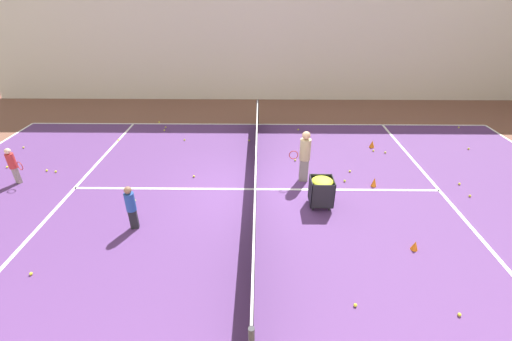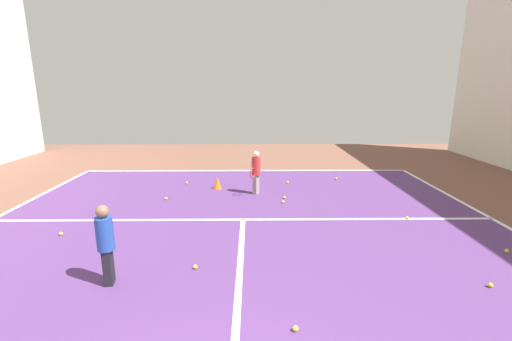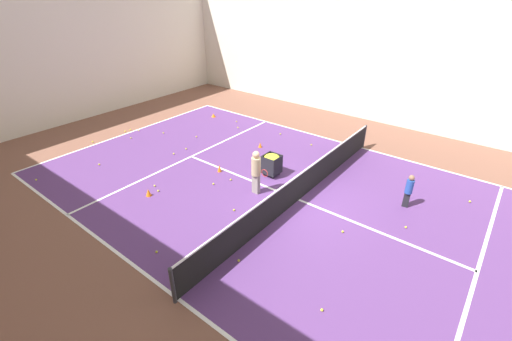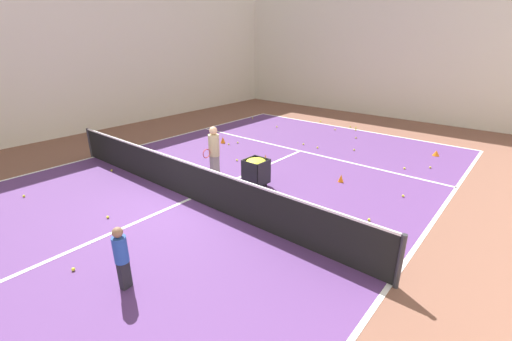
% 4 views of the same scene
% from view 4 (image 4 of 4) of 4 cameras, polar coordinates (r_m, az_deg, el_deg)
% --- Properties ---
extents(ground_plane, '(31.72, 31.72, 0.00)m').
position_cam_4_polar(ground_plane, '(9.65, -10.88, -4.67)').
color(ground_plane, brown).
extents(court_playing_area, '(11.00, 20.20, 0.00)m').
position_cam_4_polar(court_playing_area, '(9.65, -10.88, -4.66)').
color(court_playing_area, '#563370').
rests_on(court_playing_area, ground).
extents(line_baseline_far, '(11.00, 0.10, 0.00)m').
position_cam_4_polar(line_baseline_far, '(17.43, 15.56, 6.72)').
color(line_baseline_far, white).
rests_on(line_baseline_far, ground).
extents(line_sideline_left, '(0.10, 20.20, 0.00)m').
position_cam_4_polar(line_sideline_left, '(14.09, -25.42, 2.02)').
color(line_sideline_left, white).
rests_on(line_sideline_left, ground).
extents(line_sideline_right, '(0.10, 20.20, 0.00)m').
position_cam_4_polar(line_sideline_right, '(6.93, 21.39, -17.27)').
color(line_sideline_right, white).
rests_on(line_sideline_right, ground).
extents(line_service_far, '(11.00, 0.10, 0.00)m').
position_cam_4_polar(line_service_far, '(13.55, 7.37, 3.26)').
color(line_service_far, white).
rests_on(line_service_far, ground).
extents(line_centre_service, '(0.10, 11.11, 0.00)m').
position_cam_4_polar(line_centre_service, '(9.64, -10.88, -4.64)').
color(line_centre_service, white).
rests_on(line_centre_service, ground).
extents(hall_enclosure_left, '(0.15, 28.02, 7.34)m').
position_cam_4_polar(hall_enclosure_left, '(17.05, -33.34, 16.36)').
color(hall_enclosure_left, silver).
rests_on(hall_enclosure_left, ground).
extents(hall_enclosure_far, '(18.52, 0.15, 7.34)m').
position_cam_4_polar(hall_enclosure_far, '(20.50, 21.41, 18.57)').
color(hall_enclosure_far, silver).
rests_on(hall_enclosure_far, ground).
extents(tennis_net, '(11.30, 0.10, 1.09)m').
position_cam_4_polar(tennis_net, '(9.42, -11.11, -1.59)').
color(tennis_net, '#2D2D33').
rests_on(tennis_net, ground).
extents(coach_at_net, '(0.34, 0.66, 1.67)m').
position_cam_4_polar(coach_at_net, '(10.58, -7.03, 3.52)').
color(coach_at_net, gray).
rests_on(coach_at_net, ground).
extents(child_midcourt, '(0.28, 0.28, 1.22)m').
position_cam_4_polar(child_midcourt, '(6.45, -21.57, -12.82)').
color(child_midcourt, black).
rests_on(child_midcourt, ground).
extents(ball_cart, '(0.62, 0.63, 0.88)m').
position_cam_4_polar(ball_cart, '(10.00, 0.00, 0.59)').
color(ball_cart, black).
rests_on(ball_cart, ground).
extents(training_cone_0, '(0.25, 0.25, 0.20)m').
position_cam_4_polar(training_cone_0, '(14.54, 27.83, 2.58)').
color(training_cone_0, orange).
rests_on(training_cone_0, ground).
extents(training_cone_2, '(0.20, 0.20, 0.27)m').
position_cam_4_polar(training_cone_2, '(14.51, -5.54, 5.11)').
color(training_cone_2, orange).
rests_on(training_cone_2, ground).
extents(training_cone_3, '(0.17, 0.17, 0.30)m').
position_cam_4_polar(training_cone_3, '(12.13, 1.57, 2.00)').
color(training_cone_3, orange).
rests_on(training_cone_3, ground).
extents(training_cone_4, '(0.17, 0.17, 0.24)m').
position_cam_4_polar(training_cone_4, '(10.83, 13.98, -1.26)').
color(training_cone_4, orange).
rests_on(training_cone_4, ground).
extents(tennis_ball_0, '(0.07, 0.07, 0.07)m').
position_cam_4_polar(tennis_ball_0, '(13.06, 27.04, 0.47)').
color(tennis_ball_0, yellow).
rests_on(tennis_ball_0, ground).
extents(tennis_ball_1, '(0.07, 0.07, 0.07)m').
position_cam_4_polar(tennis_ball_1, '(14.25, -4.57, 4.41)').
color(tennis_ball_1, yellow).
rests_on(tennis_ball_1, ground).
extents(tennis_ball_2, '(0.07, 0.07, 0.07)m').
position_cam_4_polar(tennis_ball_2, '(17.08, 3.49, 7.29)').
color(tennis_ball_2, yellow).
rests_on(tennis_ball_2, ground).
extents(tennis_ball_3, '(0.07, 0.07, 0.07)m').
position_cam_4_polar(tennis_ball_3, '(15.76, 16.33, 5.27)').
color(tennis_ball_3, yellow).
rests_on(tennis_ball_3, ground).
extents(tennis_ball_7, '(0.07, 0.07, 0.07)m').
position_cam_4_polar(tennis_ball_7, '(11.79, -11.83, 0.36)').
color(tennis_ball_7, yellow).
rests_on(tennis_ball_7, ground).
extents(tennis_ball_8, '(0.07, 0.07, 0.07)m').
position_cam_4_polar(tennis_ball_8, '(14.43, -3.07, 4.67)').
color(tennis_ball_8, yellow).
rests_on(tennis_ball_8, ground).
extents(tennis_ball_10, '(0.07, 0.07, 0.07)m').
position_cam_4_polar(tennis_ball_10, '(12.34, -3.21, 1.75)').
color(tennis_ball_10, yellow).
rests_on(tennis_ball_10, ground).
extents(tennis_ball_11, '(0.07, 0.07, 0.07)m').
position_cam_4_polar(tennis_ball_11, '(14.26, -17.98, 3.42)').
color(tennis_ball_11, yellow).
rests_on(tennis_ball_11, ground).
extents(tennis_ball_12, '(0.07, 0.07, 0.07)m').
position_cam_4_polar(tennis_ball_12, '(17.70, 15.43, 7.06)').
color(tennis_ball_12, yellow).
rests_on(tennis_ball_12, ground).
extents(tennis_ball_13, '(0.07, 0.07, 0.07)m').
position_cam_4_polar(tennis_ball_13, '(18.51, 10.70, 8.06)').
color(tennis_ball_13, yellow).
rests_on(tennis_ball_13, ground).
extents(tennis_ball_14, '(0.07, 0.07, 0.07)m').
position_cam_4_polar(tennis_ball_14, '(16.98, 13.04, 6.69)').
color(tennis_ball_14, yellow).
rests_on(tennis_ball_14, ground).
extents(tennis_ball_15, '(0.07, 0.07, 0.07)m').
position_cam_4_polar(tennis_ball_15, '(14.34, 7.91, 4.38)').
color(tennis_ball_15, yellow).
rests_on(tennis_ball_15, ground).
extents(tennis_ball_17, '(0.07, 0.07, 0.07)m').
position_cam_4_polar(tennis_ball_17, '(14.01, 16.04, 3.33)').
color(tennis_ball_17, yellow).
rests_on(tennis_ball_17, ground).
extents(tennis_ball_18, '(0.07, 0.07, 0.07)m').
position_cam_4_polar(tennis_ball_18, '(12.33, -22.92, 0.01)').
color(tennis_ball_18, yellow).
rests_on(tennis_ball_18, ground).
extents(tennis_ball_20, '(0.07, 0.07, 0.07)m').
position_cam_4_polar(tennis_ball_20, '(8.81, 18.31, -7.79)').
color(tennis_ball_20, yellow).
rests_on(tennis_ball_20, ground).
extents(tennis_ball_23, '(0.07, 0.07, 0.07)m').
position_cam_4_polar(tennis_ball_23, '(18.96, -0.57, 8.74)').
color(tennis_ball_23, yellow).
rests_on(tennis_ball_23, ground).
extents(tennis_ball_24, '(0.07, 0.07, 0.07)m').
position_cam_4_polar(tennis_ball_24, '(7.63, -28.17, -14.31)').
color(tennis_ball_24, yellow).
rests_on(tennis_ball_24, ground).
extents(tennis_ball_25, '(0.07, 0.07, 0.07)m').
position_cam_4_polar(tennis_ball_25, '(13.97, 10.20, 3.79)').
color(tennis_ball_25, yellow).
rests_on(tennis_ball_25, ground).
extents(tennis_ball_26, '(0.07, 0.07, 0.07)m').
position_cam_4_polar(tennis_ball_26, '(11.54, -34.23, -3.54)').
color(tennis_ball_26, yellow).
rests_on(tennis_ball_26, ground).
extents(tennis_ball_27, '(0.07, 0.07, 0.07)m').
position_cam_4_polar(tennis_ball_27, '(12.59, 23.51, 0.35)').
color(tennis_ball_27, yellow).
rests_on(tennis_ball_27, ground).
extents(tennis_ball_28, '(0.07, 0.07, 0.07)m').
position_cam_4_polar(tennis_ball_28, '(10.41, 23.31, -3.90)').
color(tennis_ball_28, yellow).
rests_on(tennis_ball_28, ground).
extents(tennis_ball_31, '(0.07, 0.07, 0.07)m').
position_cam_4_polar(tennis_ball_31, '(9.24, -23.48, -7.14)').
color(tennis_ball_31, yellow).
rests_on(tennis_ball_31, ground).
extents(tennis_ball_33, '(0.07, 0.07, 0.07)m').
position_cam_4_polar(tennis_ball_33, '(17.10, 16.27, 6.49)').
color(tennis_ball_33, yellow).
rests_on(tennis_ball_33, ground).
extents(tennis_ball_34, '(0.07, 0.07, 0.07)m').
position_cam_4_polar(tennis_ball_34, '(11.72, -1.94, 0.69)').
color(tennis_ball_34, yellow).
rests_on(tennis_ball_34, ground).
extents(tennis_ball_35, '(0.07, 0.07, 0.07)m').
position_cam_4_polar(tennis_ball_35, '(17.58, 16.30, 6.88)').
color(tennis_ball_35, yellow).
rests_on(tennis_ball_35, ground).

